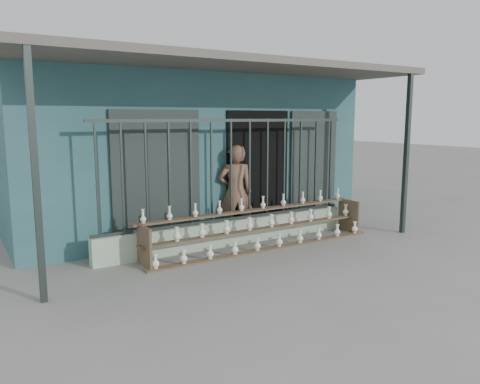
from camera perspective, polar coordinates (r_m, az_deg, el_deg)
ground at (r=7.47m, az=4.12°, el=-8.63°), size 60.00×60.00×0.00m
workshop_building at (r=10.84m, az=-9.11°, el=5.53°), size 7.40×6.60×3.21m
parapet_wall at (r=8.45m, az=-1.08°, el=-4.92°), size 5.00×0.20×0.45m
security_fence at (r=8.25m, az=-1.11°, el=2.67°), size 5.00×0.04×1.80m
shelf_rack at (r=8.28m, az=2.56°, el=-4.30°), size 4.50×0.68×0.85m
elderly_woman at (r=8.73m, az=-0.55°, el=-0.03°), size 0.76×0.62×1.78m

